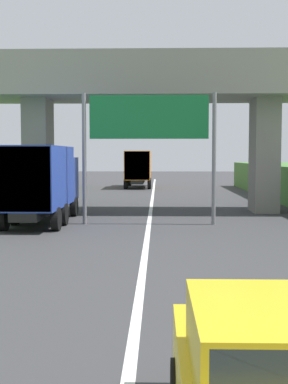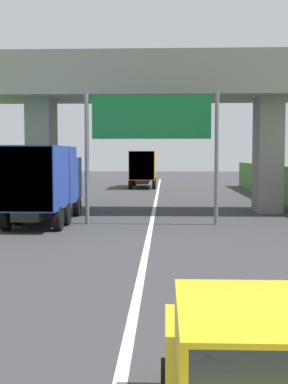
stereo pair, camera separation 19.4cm
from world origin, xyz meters
name	(u,v)px [view 1 (the left image)]	position (x,y,z in m)	size (l,w,h in m)	color
lane_centre_stripe	(149,226)	(0.00, 23.74, 0.00)	(0.20, 87.48, 0.01)	white
overpass_bridge	(151,95)	(0.00, 29.67, 6.30)	(40.00, 4.80, 8.27)	gray
overhead_highway_sign	(149,127)	(0.00, 24.34, 4.30)	(5.88, 0.18, 5.77)	slate
truck_blue	(42,180)	(-4.78, 24.51, 1.93)	(2.44, 7.30, 3.44)	black
truck_orange	(138,167)	(-1.46, 50.57, 1.93)	(2.44, 7.30, 3.44)	black
construction_barrel_5	(6,211)	(-6.62, 25.26, 0.46)	(0.57, 0.57, 0.90)	orange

